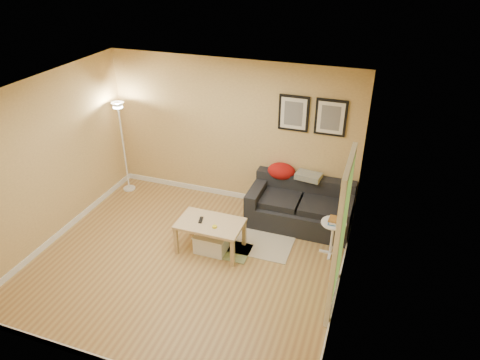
{
  "coord_description": "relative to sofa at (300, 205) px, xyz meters",
  "views": [
    {
      "loc": [
        2.48,
        -4.65,
        4.26
      ],
      "look_at": [
        0.55,
        0.85,
        1.05
      ],
      "focal_mm": 32.66,
      "sensor_mm": 36.0,
      "label": 1
    }
  ],
  "objects": [
    {
      "name": "green_runner",
      "position": [
        -0.89,
        -1.09,
        -0.37
      ],
      "size": [
        0.7,
        0.5,
        0.01
      ],
      "primitive_type": "cube",
      "color": "#668C4C",
      "rests_on": "ground"
    },
    {
      "name": "baseboard_left",
      "position": [
        -3.62,
        -1.53,
        -0.33
      ],
      "size": [
        0.02,
        4.0,
        0.1
      ],
      "primitive_type": "cube",
      "color": "white",
      "rests_on": "ground"
    },
    {
      "name": "red_throw",
      "position": [
        -0.43,
        0.34,
        0.4
      ],
      "size": [
        0.48,
        0.36,
        0.28
      ],
      "primitive_type": null,
      "color": "#A0140E",
      "rests_on": "sofa"
    },
    {
      "name": "sofa",
      "position": [
        0.0,
        0.0,
        0.0
      ],
      "size": [
        1.7,
        0.9,
        0.75
      ],
      "primitive_type": null,
      "color": "black",
      "rests_on": "ground"
    },
    {
      "name": "framed_print_right",
      "position": [
        0.3,
        0.45,
        1.43
      ],
      "size": [
        0.5,
        0.04,
        0.6
      ],
      "primitive_type": null,
      "color": "black",
      "rests_on": "wall_back"
    },
    {
      "name": "ceiling",
      "position": [
        -1.38,
        -1.53,
        2.23
      ],
      "size": [
        4.5,
        4.5,
        0.0
      ],
      "primitive_type": "plane",
      "rotation": [
        3.14,
        0.0,
        0.0
      ],
      "color": "white",
      "rests_on": "wall_back"
    },
    {
      "name": "framed_print_left",
      "position": [
        -0.3,
        0.45,
        1.43
      ],
      "size": [
        0.5,
        0.04,
        0.6
      ],
      "primitive_type": null,
      "color": "black",
      "rests_on": "wall_back"
    },
    {
      "name": "floor",
      "position": [
        -1.38,
        -1.53,
        -0.38
      ],
      "size": [
        4.5,
        4.5,
        0.0
      ],
      "primitive_type": "plane",
      "color": "#AD894A",
      "rests_on": "ground"
    },
    {
      "name": "book_stack",
      "position": [
        0.64,
        -0.65,
        0.24
      ],
      "size": [
        0.19,
        0.24,
        0.07
      ],
      "primitive_type": null,
      "rotation": [
        0.0,
        0.0,
        0.16
      ],
      "color": "teal",
      "rests_on": "side_table"
    },
    {
      "name": "wall_left",
      "position": [
        -3.63,
        -1.53,
        0.92
      ],
      "size": [
        0.0,
        4.0,
        4.0
      ],
      "primitive_type": "plane",
      "rotation": [
        1.57,
        0.0,
        1.57
      ],
      "color": "#DCB870",
      "rests_on": "ground"
    },
    {
      "name": "baseboard_right",
      "position": [
        0.86,
        -1.53,
        -0.33
      ],
      "size": [
        0.02,
        4.0,
        0.1
      ],
      "primitive_type": "cube",
      "color": "white",
      "rests_on": "ground"
    },
    {
      "name": "plaid_throw",
      "position": [
        0.05,
        0.29,
        0.41
      ],
      "size": [
        0.45,
        0.32,
        0.1
      ],
      "primitive_type": null,
      "rotation": [
        0.0,
        0.0,
        -0.14
      ],
      "color": "tan",
      "rests_on": "sofa"
    },
    {
      "name": "tape_roll",
      "position": [
        -1.03,
        -1.25,
        0.14
      ],
      "size": [
        0.07,
        0.07,
        0.03
      ],
      "primitive_type": "cylinder",
      "color": "yellow",
      "rests_on": "coffee_table"
    },
    {
      "name": "wall_right",
      "position": [
        0.87,
        -1.53,
        0.92
      ],
      "size": [
        0.0,
        4.0,
        4.0
      ],
      "primitive_type": "plane",
      "rotation": [
        1.57,
        0.0,
        -1.57
      ],
      "color": "#DCB870",
      "rests_on": "ground"
    },
    {
      "name": "wall_front",
      "position": [
        -1.38,
        -3.53,
        0.92
      ],
      "size": [
        4.5,
        0.0,
        4.5
      ],
      "primitive_type": "plane",
      "rotation": [
        -1.57,
        0.0,
        0.0
      ],
      "color": "#DCB870",
      "rests_on": "ground"
    },
    {
      "name": "coffee_table",
      "position": [
        -1.15,
        -1.15,
        -0.13
      ],
      "size": [
        1.14,
        0.89,
        0.5
      ],
      "primitive_type": null,
      "rotation": [
        0.0,
        0.0,
        0.31
      ],
      "color": "tan",
      "rests_on": "ground"
    },
    {
      "name": "side_table",
      "position": [
        0.64,
        -0.65,
        -0.08
      ],
      "size": [
        0.38,
        0.38,
        0.58
      ],
      "primitive_type": null,
      "color": "white",
      "rests_on": "ground"
    },
    {
      "name": "remote_control",
      "position": [
        -1.3,
        -1.15,
        0.13
      ],
      "size": [
        0.08,
        0.17,
        0.02
      ],
      "primitive_type": "cube",
      "rotation": [
        0.0,
        0.0,
        0.23
      ],
      "color": "black",
      "rests_on": "coffee_table"
    },
    {
      "name": "area_rug",
      "position": [
        -0.57,
        -0.72,
        -0.37
      ],
      "size": [
        1.25,
        0.85,
        0.01
      ],
      "primitive_type": "cube",
      "color": "#B8AA92",
      "rests_on": "ground"
    },
    {
      "name": "storage_bin",
      "position": [
        -1.12,
        -1.19,
        -0.22
      ],
      "size": [
        0.5,
        0.36,
        0.3
      ],
      "primitive_type": null,
      "color": "white",
      "rests_on": "ground"
    },
    {
      "name": "wall_back",
      "position": [
        -1.38,
        0.47,
        0.92
      ],
      "size": [
        4.5,
        0.0,
        4.5
      ],
      "primitive_type": "plane",
      "rotation": [
        1.57,
        0.0,
        0.0
      ],
      "color": "#DCB870",
      "rests_on": "ground"
    },
    {
      "name": "baseboard_back",
      "position": [
        -1.38,
        0.46,
        -0.33
      ],
      "size": [
        4.5,
        0.02,
        0.1
      ],
      "primitive_type": "cube",
      "color": "white",
      "rests_on": "ground"
    },
    {
      "name": "floor_lamp",
      "position": [
        -3.38,
        0.06,
        0.46
      ],
      "size": [
        0.23,
        0.23,
        1.77
      ],
      "primitive_type": null,
      "color": "white",
      "rests_on": "ground"
    },
    {
      "name": "doorway",
      "position": [
        0.82,
        -1.68,
        0.65
      ],
      "size": [
        0.12,
        1.01,
        2.13
      ],
      "primitive_type": null,
      "color": "white",
      "rests_on": "ground"
    }
  ]
}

